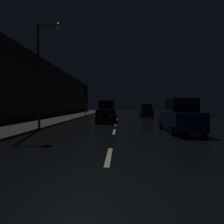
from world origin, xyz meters
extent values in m
cube|color=black|center=(0.00, 24.50, -0.01)|extent=(27.12, 84.00, 0.02)
cube|color=#38332B|center=(-7.36, 24.50, 0.07)|extent=(4.40, 84.00, 0.15)
cube|color=#2D2B28|center=(-9.96, 21.00, 3.93)|extent=(0.80, 63.00, 7.85)
cube|color=beige|center=(0.00, 3.00, 0.01)|extent=(0.16, 2.20, 0.01)
cube|color=beige|center=(0.00, 8.55, 0.01)|extent=(0.16, 2.20, 0.01)
cube|color=beige|center=(0.00, 13.10, 0.01)|extent=(0.16, 2.20, 0.01)
cube|color=beige|center=(0.00, 18.74, 0.01)|extent=(0.16, 2.20, 0.01)
cylinder|color=#38383A|center=(-5.06, 25.25, 1.45)|extent=(0.12, 0.12, 2.90)
cube|color=black|center=(-5.06, 25.25, 3.85)|extent=(0.36, 0.39, 1.90)
sphere|color=black|center=(-5.03, 25.07, 4.49)|extent=(0.22, 0.22, 0.22)
sphere|color=black|center=(-5.03, 25.07, 3.85)|extent=(0.22, 0.22, 0.22)
sphere|color=#19D84C|center=(-5.03, 25.07, 3.22)|extent=(0.22, 0.22, 0.22)
cylinder|color=#2D2D30|center=(-5.26, 9.27, 3.63)|extent=(0.16, 0.16, 7.25)
cylinder|color=#2D2D30|center=(-4.56, 9.27, 7.20)|extent=(1.40, 0.10, 0.10)
sphere|color=beige|center=(-3.86, 9.27, 7.10)|extent=(0.44, 0.44, 0.44)
cube|color=black|center=(-1.00, 15.92, 0.80)|extent=(1.85, 4.33, 1.13)
cube|color=black|center=(-1.00, 16.07, 1.80)|extent=(1.58, 2.16, 0.87)
cylinder|color=black|center=(-0.09, 14.40, 0.33)|extent=(0.23, 0.66, 0.66)
cylinder|color=black|center=(-1.91, 14.40, 0.33)|extent=(0.23, 0.66, 0.66)
cylinder|color=black|center=(-0.09, 17.43, 0.33)|extent=(0.23, 0.66, 0.66)
cylinder|color=black|center=(-1.91, 17.43, 0.33)|extent=(0.23, 0.66, 0.66)
sphere|color=white|center=(-0.49, 13.80, 0.80)|extent=(0.19, 0.19, 0.19)
sphere|color=white|center=(-1.51, 13.80, 0.80)|extent=(0.19, 0.19, 0.19)
sphere|color=red|center=(-0.49, 18.04, 0.80)|extent=(0.19, 0.19, 0.19)
sphere|color=red|center=(-1.51, 18.04, 0.80)|extent=(0.19, 0.19, 0.19)
cube|color=#141E51|center=(4.26, 8.82, 0.76)|extent=(1.78, 4.15, 1.09)
cube|color=black|center=(4.26, 8.67, 1.72)|extent=(1.51, 2.07, 0.83)
cylinder|color=black|center=(3.39, 10.27, 0.32)|extent=(0.22, 0.63, 0.63)
cylinder|color=black|center=(5.13, 10.27, 0.32)|extent=(0.22, 0.63, 0.63)
cylinder|color=black|center=(3.39, 7.36, 0.32)|extent=(0.22, 0.63, 0.63)
cylinder|color=black|center=(5.13, 7.36, 0.32)|extent=(0.22, 0.63, 0.63)
sphere|color=slate|center=(3.77, 10.85, 0.76)|extent=(0.18, 0.18, 0.18)
sphere|color=slate|center=(4.75, 10.85, 0.76)|extent=(0.18, 0.18, 0.18)
sphere|color=red|center=(3.77, 6.78, 0.76)|extent=(0.18, 0.18, 0.18)
sphere|color=red|center=(4.75, 6.78, 0.76)|extent=(0.18, 0.18, 0.18)
cube|color=black|center=(4.26, 23.87, 0.70)|extent=(1.63, 3.80, 0.99)
cube|color=black|center=(4.26, 23.73, 1.58)|extent=(1.38, 1.90, 0.76)
cylinder|color=black|center=(3.46, 25.20, 0.29)|extent=(0.20, 0.58, 0.58)
cylinder|color=black|center=(5.06, 25.20, 0.29)|extent=(0.20, 0.58, 0.58)
cylinder|color=black|center=(3.46, 22.54, 0.29)|extent=(0.20, 0.58, 0.58)
cylinder|color=black|center=(5.06, 22.54, 0.29)|extent=(0.20, 0.58, 0.58)
sphere|color=slate|center=(3.81, 25.73, 0.70)|extent=(0.16, 0.16, 0.16)
sphere|color=slate|center=(4.71, 25.73, 0.70)|extent=(0.16, 0.16, 0.16)
sphere|color=red|center=(3.81, 22.01, 0.70)|extent=(0.16, 0.16, 0.16)
sphere|color=red|center=(4.71, 22.01, 0.70)|extent=(0.16, 0.16, 0.16)
camera|label=1|loc=(0.36, -2.84, 1.68)|focal=28.48mm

